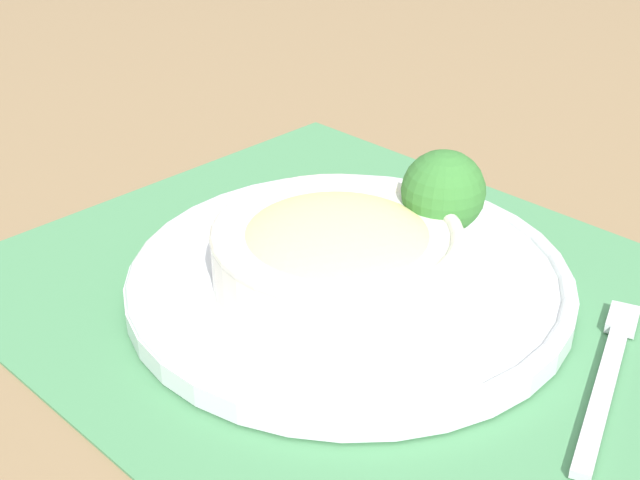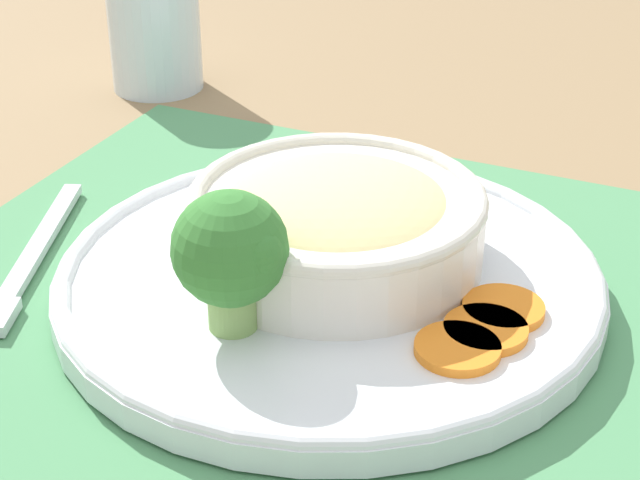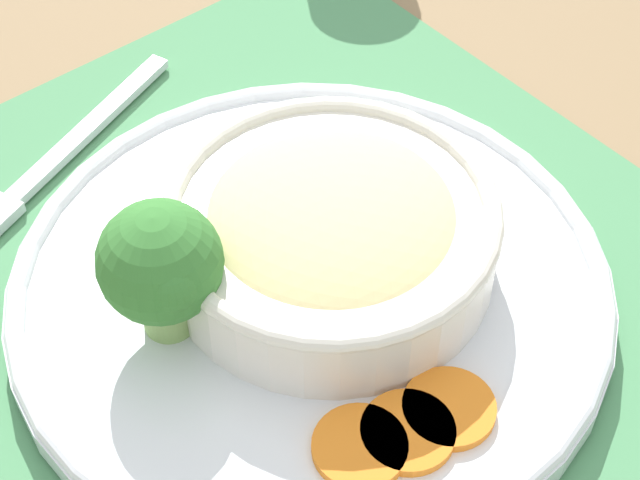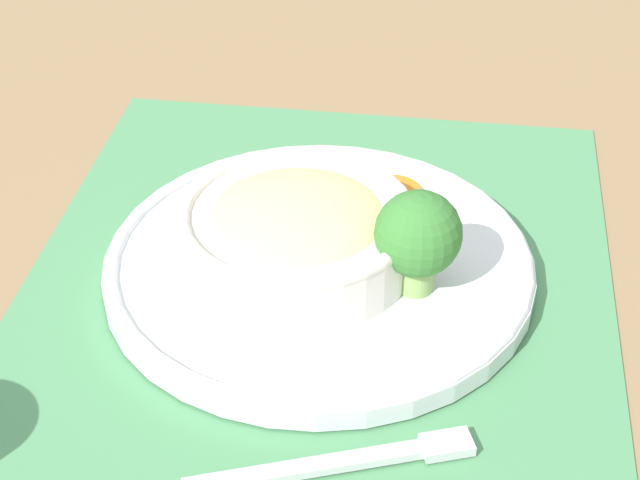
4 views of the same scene
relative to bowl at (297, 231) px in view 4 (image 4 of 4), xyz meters
The scene contains 9 objects.
ground_plane 0.05m from the bowl, 95.71° to the left, with size 4.00×4.00×0.00m, color #8C704C.
placemat 0.05m from the bowl, 95.71° to the left, with size 0.57×0.51×0.00m.
plate 0.04m from the bowl, 95.71° to the left, with size 0.32×0.32×0.02m.
bowl is the anchor object (origin of this frame).
broccoli_floret 0.09m from the bowl, 69.80° to the left, with size 0.06×0.06×0.08m.
carrot_slice_near 0.12m from the bowl, 139.44° to the left, with size 0.05×0.05×0.01m.
carrot_slice_middle 0.12m from the bowl, 151.43° to the left, with size 0.05×0.05×0.01m.
carrot_slice_far 0.11m from the bowl, 163.73° to the left, with size 0.05×0.05×0.01m.
fork 0.20m from the bowl, 13.00° to the left, with size 0.06×0.18×0.01m.
Camera 4 is at (0.64, 0.01, 0.51)m, focal length 60.00 mm.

